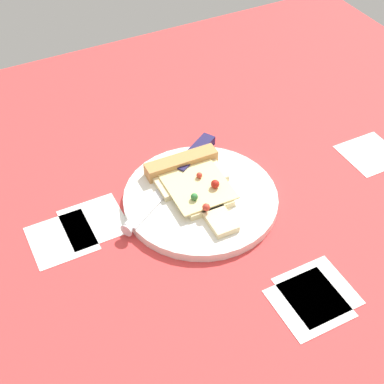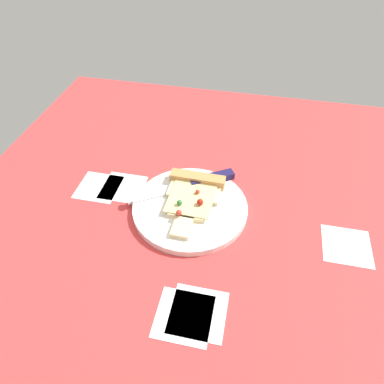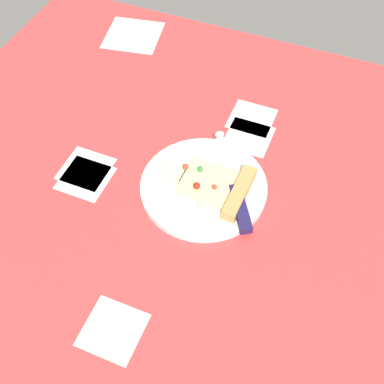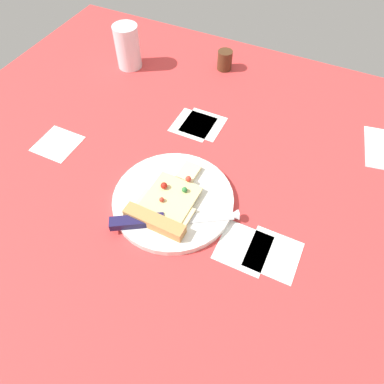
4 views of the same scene
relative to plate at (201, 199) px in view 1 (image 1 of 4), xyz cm
name	(u,v)px [view 1 (image 1 of 4)]	position (x,y,z in cm)	size (l,w,h in cm)	color
ground_plane	(251,212)	(-4.20, -6.79, -2.21)	(113.26, 113.26, 3.00)	#D13838
plate	(201,199)	(0.00, 0.00, 0.00)	(23.82, 23.82, 1.42)	white
pizza_slice	(193,181)	(2.56, -0.07, 1.51)	(17.58, 12.06, 2.63)	beige
knife	(179,171)	(5.84, 0.74, 1.31)	(14.37, 21.54, 2.45)	silver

